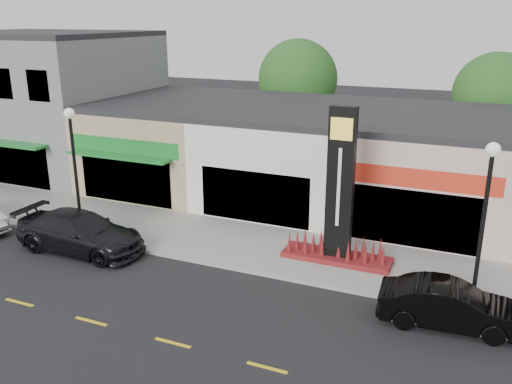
# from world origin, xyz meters

# --- Properties ---
(ground) EXTENTS (120.00, 120.00, 0.00)m
(ground) POSITION_xyz_m (0.00, 0.00, 0.00)
(ground) COLOR black
(ground) RESTS_ON ground
(sidewalk) EXTENTS (52.00, 4.30, 0.15)m
(sidewalk) POSITION_xyz_m (0.00, 4.35, 0.07)
(sidewalk) COLOR gray
(sidewalk) RESTS_ON ground
(curb) EXTENTS (52.00, 0.20, 0.15)m
(curb) POSITION_xyz_m (0.00, 2.10, 0.07)
(curb) COLOR gray
(curb) RESTS_ON ground
(building_grey_2story) EXTENTS (12.00, 10.95, 8.30)m
(building_grey_2story) POSITION_xyz_m (-18.00, 11.48, 4.14)
(building_grey_2story) COLOR slate
(building_grey_2story) RESTS_ON ground
(shop_beige) EXTENTS (7.00, 10.85, 4.80)m
(shop_beige) POSITION_xyz_m (-8.50, 11.46, 2.40)
(shop_beige) COLOR tan
(shop_beige) RESTS_ON ground
(shop_cream) EXTENTS (7.00, 10.01, 4.80)m
(shop_cream) POSITION_xyz_m (-1.50, 11.47, 2.40)
(shop_cream) COLOR silver
(shop_cream) RESTS_ON ground
(shop_pink_w) EXTENTS (7.00, 10.01, 4.80)m
(shop_pink_w) POSITION_xyz_m (5.50, 11.47, 2.40)
(shop_pink_w) COLOR #CAAB9A
(shop_pink_w) RESTS_ON ground
(tree_rear_west) EXTENTS (5.20, 5.20, 7.83)m
(tree_rear_west) POSITION_xyz_m (-4.00, 19.50, 5.22)
(tree_rear_west) COLOR #382619
(tree_rear_west) RESTS_ON ground
(tree_rear_mid) EXTENTS (4.80, 4.80, 7.29)m
(tree_rear_mid) POSITION_xyz_m (8.00, 19.50, 4.88)
(tree_rear_mid) COLOR #382619
(tree_rear_mid) RESTS_ON ground
(lamp_west_near) EXTENTS (0.44, 0.44, 5.47)m
(lamp_west_near) POSITION_xyz_m (-8.00, 2.50, 3.48)
(lamp_west_near) COLOR black
(lamp_west_near) RESTS_ON sidewalk
(lamp_east_near) EXTENTS (0.44, 0.44, 5.47)m
(lamp_east_near) POSITION_xyz_m (8.00, 2.50, 3.48)
(lamp_east_near) COLOR black
(lamp_east_near) RESTS_ON sidewalk
(pylon_sign) EXTENTS (4.20, 1.30, 6.00)m
(pylon_sign) POSITION_xyz_m (3.00, 4.20, 2.27)
(pylon_sign) COLOR maroon
(pylon_sign) RESTS_ON sidewalk
(car_dark_sedan) EXTENTS (2.25, 5.53, 1.61)m
(car_dark_sedan) POSITION_xyz_m (-6.94, 1.24, 0.80)
(car_dark_sedan) COLOR black
(car_dark_sedan) RESTS_ON ground
(car_black_conv) EXTENTS (1.83, 4.43, 1.42)m
(car_black_conv) POSITION_xyz_m (7.38, 1.18, 0.71)
(car_black_conv) COLOR black
(car_black_conv) RESTS_ON ground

